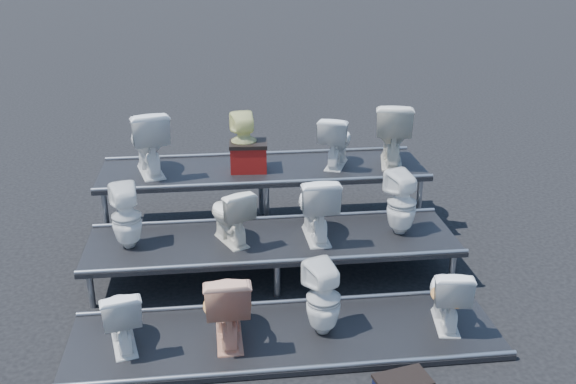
{
  "coord_description": "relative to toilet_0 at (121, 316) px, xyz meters",
  "views": [
    {
      "loc": [
        -0.59,
        -6.58,
        3.7
      ],
      "look_at": [
        0.19,
        0.1,
        0.99
      ],
      "focal_mm": 40.0,
      "sensor_mm": 36.0,
      "label": 1
    }
  ],
  "objects": [
    {
      "name": "toilet_10",
      "position": [
        2.52,
        2.6,
        0.81
      ],
      "size": [
        0.61,
        0.76,
        0.68
      ],
      "primitive_type": "imported",
      "rotation": [
        0.0,
        0.0,
        2.75
      ],
      "color": "white",
      "rests_on": "tier_back"
    },
    {
      "name": "ground",
      "position": [
        1.56,
        1.3,
        -0.39
      ],
      "size": [
        80.0,
        80.0,
        0.0
      ],
      "primitive_type": "plane",
      "color": "black",
      "rests_on": "ground"
    },
    {
      "name": "red_crate",
      "position": [
        1.37,
        2.55,
        0.64
      ],
      "size": [
        0.48,
        0.39,
        0.33
      ],
      "primitive_type": "cube",
      "rotation": [
        0.0,
        0.0,
        -0.06
      ],
      "color": "maroon",
      "rests_on": "tier_back"
    },
    {
      "name": "toilet_5",
      "position": [
        1.08,
        1.3,
        0.4
      ],
      "size": [
        0.6,
        0.74,
        0.66
      ],
      "primitive_type": "imported",
      "rotation": [
        0.0,
        0.0,
        3.57
      ],
      "color": "silver",
      "rests_on": "tier_mid"
    },
    {
      "name": "toilet_3",
      "position": [
        3.17,
        0.0,
        0.01
      ],
      "size": [
        0.47,
        0.71,
        0.67
      ],
      "primitive_type": "imported",
      "rotation": [
        0.0,
        0.0,
        2.98
      ],
      "color": "white",
      "rests_on": "tier_front"
    },
    {
      "name": "toilet_7",
      "position": [
        3.05,
        1.3,
        0.45
      ],
      "size": [
        0.43,
        0.44,
        0.75
      ],
      "primitive_type": "imported",
      "rotation": [
        0.0,
        0.0,
        3.48
      ],
      "color": "white",
      "rests_on": "tier_mid"
    },
    {
      "name": "toilet_9",
      "position": [
        1.31,
        2.6,
        0.84
      ],
      "size": [
        0.37,
        0.38,
        0.74
      ],
      "primitive_type": "imported",
      "rotation": [
        0.0,
        0.0,
        3.27
      ],
      "color": "#E2E18E",
      "rests_on": "tier_back"
    },
    {
      "name": "toilet_6",
      "position": [
        2.05,
        1.3,
        0.46
      ],
      "size": [
        0.46,
        0.77,
        0.77
      ],
      "primitive_type": "imported",
      "rotation": [
        0.0,
        0.0,
        3.17
      ],
      "color": "white",
      "rests_on": "tier_mid"
    },
    {
      "name": "toilet_2",
      "position": [
        1.92,
        0.0,
        0.05
      ],
      "size": [
        0.44,
        0.44,
        0.75
      ],
      "primitive_type": "imported",
      "rotation": [
        0.0,
        0.0,
        3.51
      ],
      "color": "white",
      "rests_on": "tier_front"
    },
    {
      "name": "tier_mid",
      "position": [
        1.56,
        1.3,
        -0.16
      ],
      "size": [
        4.2,
        1.2,
        0.46
      ],
      "primitive_type": "cube",
      "color": "black",
      "rests_on": "ground"
    },
    {
      "name": "tier_front",
      "position": [
        1.56,
        0.0,
        -0.36
      ],
      "size": [
        4.2,
        1.2,
        0.06
      ],
      "primitive_type": "cube",
      "color": "black",
      "rests_on": "ground"
    },
    {
      "name": "tier_back",
      "position": [
        1.56,
        2.6,
        0.04
      ],
      "size": [
        4.2,
        1.2,
        0.86
      ],
      "primitive_type": "cube",
      "color": "black",
      "rests_on": "ground"
    },
    {
      "name": "toilet_1",
      "position": [
        1.0,
        0.0,
        0.06
      ],
      "size": [
        0.44,
        0.77,
        0.77
      ],
      "primitive_type": "imported",
      "rotation": [
        0.0,
        0.0,
        3.16
      ],
      "color": "tan",
      "rests_on": "tier_front"
    },
    {
      "name": "toilet_4",
      "position": [
        -0.05,
        1.3,
        0.44
      ],
      "size": [
        0.41,
        0.41,
        0.73
      ],
      "primitive_type": "imported",
      "rotation": [
        0.0,
        0.0,
        3.41
      ],
      "color": "white",
      "rests_on": "tier_mid"
    },
    {
      "name": "toilet_0",
      "position": [
        0.0,
        0.0,
        0.0
      ],
      "size": [
        0.5,
        0.7,
        0.65
      ],
      "primitive_type": "imported",
      "rotation": [
        0.0,
        0.0,
        3.37
      ],
      "color": "white",
      "rests_on": "tier_front"
    },
    {
      "name": "toilet_11",
      "position": [
        3.27,
        2.6,
        0.9
      ],
      "size": [
        0.65,
        0.91,
        0.85
      ],
      "primitive_type": "imported",
      "rotation": [
        0.0,
        0.0,
        2.92
      ],
      "color": "silver",
      "rests_on": "tier_back"
    },
    {
      "name": "toilet_8",
      "position": [
        0.11,
        2.6,
        0.89
      ],
      "size": [
        0.66,
        0.91,
        0.84
      ],
      "primitive_type": "imported",
      "rotation": [
        0.0,
        0.0,
        3.4
      ],
      "color": "white",
      "rests_on": "tier_back"
    }
  ]
}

